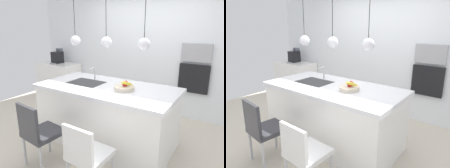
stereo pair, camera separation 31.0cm
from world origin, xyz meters
TOP-DOWN VIEW (x-y plane):
  - floor at (0.00, 0.00)m, footprint 6.60×6.60m
  - back_wall at (0.00, 1.65)m, footprint 6.00×0.10m
  - kitchen_island at (0.00, 0.00)m, footprint 2.16×1.07m
  - sink_basin at (-0.40, 0.00)m, footprint 0.56×0.40m
  - faucet at (-0.40, 0.21)m, footprint 0.02×0.17m
  - fruit_bowl at (0.33, -0.02)m, footprint 0.30×0.30m
  - side_counter at (-2.40, 1.28)m, footprint 1.10×0.60m
  - coffee_machine at (-2.41, 1.28)m, footprint 0.20×0.35m
  - microwave at (0.98, 1.58)m, footprint 0.54×0.08m
  - oven at (0.98, 1.58)m, footprint 0.56×0.08m
  - chair_near at (-0.40, -1.00)m, footprint 0.47×0.49m
  - chair_middle at (0.40, -1.00)m, footprint 0.44×0.45m
  - pendant_light_left at (-0.60, 0.00)m, footprint 0.16×0.16m
  - pendant_light_center at (0.00, 0.00)m, footprint 0.16×0.16m
  - pendant_light_right at (0.60, 0.00)m, footprint 0.16×0.16m

SIDE VIEW (x-z plane):
  - floor at x=0.00m, z-range 0.00..0.00m
  - side_counter at x=-2.40m, z-range 0.00..0.88m
  - kitchen_island at x=0.00m, z-range 0.00..0.95m
  - chair_middle at x=0.40m, z-range 0.05..0.90m
  - chair_near at x=-0.40m, z-range 0.06..0.97m
  - oven at x=0.98m, z-range 0.58..1.14m
  - sink_basin at x=-0.40m, z-range 0.93..0.95m
  - fruit_bowl at x=0.33m, z-range 0.91..1.06m
  - coffee_machine at x=-2.41m, z-range 0.85..1.23m
  - faucet at x=-0.40m, z-range 0.98..1.20m
  - back_wall at x=0.00m, z-range 0.00..2.60m
  - microwave at x=0.98m, z-range 1.19..1.53m
  - pendant_light_left at x=-0.60m, z-range 1.23..2.00m
  - pendant_light_center at x=0.00m, z-range 1.23..2.00m
  - pendant_light_right at x=0.60m, z-range 1.23..2.00m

